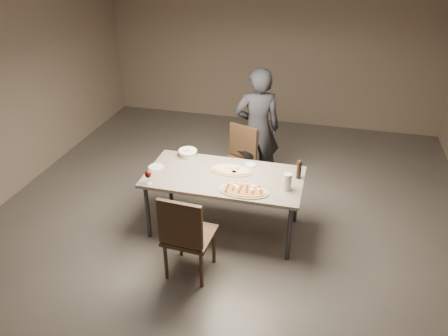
% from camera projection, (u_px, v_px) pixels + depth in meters
% --- Properties ---
extents(room, '(7.00, 7.00, 7.00)m').
position_uv_depth(room, '(224.00, 123.00, 4.68)').
color(room, '#58524B').
rests_on(room, ground).
extents(dining_table, '(1.80, 0.90, 0.75)m').
position_uv_depth(dining_table, '(224.00, 180.00, 5.03)').
color(dining_table, gray).
rests_on(dining_table, ground).
extents(zucchini_pizza, '(0.55, 0.30, 0.05)m').
position_uv_depth(zucchini_pizza, '(244.00, 190.00, 4.69)').
color(zucchini_pizza, tan).
rests_on(zucchini_pizza, dining_table).
extents(ham_pizza, '(0.49, 0.27, 0.04)m').
position_uv_depth(ham_pizza, '(231.00, 170.00, 5.08)').
color(ham_pizza, tan).
rests_on(ham_pizza, dining_table).
extents(bread_basket, '(0.23, 0.23, 0.08)m').
position_uv_depth(bread_basket, '(188.00, 152.00, 5.40)').
color(bread_basket, '#F9F3CA').
rests_on(bread_basket, dining_table).
extents(oil_dish, '(0.13, 0.13, 0.01)m').
position_uv_depth(oil_dish, '(250.00, 165.00, 5.21)').
color(oil_dish, white).
rests_on(oil_dish, dining_table).
extents(pepper_mill_left, '(0.05, 0.05, 0.20)m').
position_uv_depth(pepper_mill_left, '(285.00, 181.00, 4.71)').
color(pepper_mill_left, black).
rests_on(pepper_mill_left, dining_table).
extents(pepper_mill_right, '(0.06, 0.06, 0.24)m').
position_uv_depth(pepper_mill_right, '(299.00, 169.00, 4.90)').
color(pepper_mill_right, black).
rests_on(pepper_mill_right, dining_table).
extents(carafe, '(0.09, 0.09, 0.19)m').
position_uv_depth(carafe, '(287.00, 182.00, 4.69)').
color(carafe, silver).
rests_on(carafe, dining_table).
extents(wine_glass, '(0.07, 0.07, 0.17)m').
position_uv_depth(wine_glass, '(148.00, 175.00, 4.79)').
color(wine_glass, silver).
rests_on(wine_glass, dining_table).
extents(side_plate, '(0.18, 0.18, 0.01)m').
position_uv_depth(side_plate, '(156.00, 167.00, 5.17)').
color(side_plate, white).
rests_on(side_plate, dining_table).
extents(chair_near, '(0.51, 0.51, 1.01)m').
position_uv_depth(chair_near, '(186.00, 233.00, 4.37)').
color(chair_near, '#3B2718').
rests_on(chair_near, ground).
extents(chair_far, '(0.57, 0.57, 0.93)m').
position_uv_depth(chair_far, '(239.00, 156.00, 5.90)').
color(chair_far, '#3B2718').
rests_on(chair_far, ground).
extents(diner, '(0.72, 0.58, 1.70)m').
position_uv_depth(diner, '(257.00, 129.00, 5.89)').
color(diner, black).
rests_on(diner, ground).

